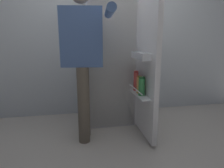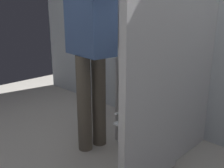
{
  "view_description": "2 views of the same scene",
  "coord_description": "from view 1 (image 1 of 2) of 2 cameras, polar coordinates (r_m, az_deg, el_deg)",
  "views": [
    {
      "loc": [
        -0.45,
        -2.11,
        1.12
      ],
      "look_at": [
        -0.07,
        -0.05,
        0.63
      ],
      "focal_mm": 32.9,
      "sensor_mm": 36.0,
      "label": 1
    },
    {
      "loc": [
        1.22,
        -1.32,
        1.19
      ],
      "look_at": [
        -0.05,
        -0.03,
        0.65
      ],
      "focal_mm": 41.85,
      "sensor_mm": 36.0,
      "label": 2
    }
  ],
  "objects": [
    {
      "name": "refrigerator",
      "position": [
        2.65,
        -0.19,
        7.4
      ],
      "size": [
        0.64,
        1.16,
        1.71
      ],
      "color": "white",
      "rests_on": "ground_plane"
    },
    {
      "name": "person",
      "position": [
        2.14,
        -8.01,
        9.33
      ],
      "size": [
        0.54,
        0.76,
        1.64
      ],
      "color": "#665B4C",
      "rests_on": "ground_plane"
    },
    {
      "name": "kitchen_wall",
      "position": [
        3.02,
        -2.11,
        16.02
      ],
      "size": [
        4.4,
        0.1,
        2.54
      ],
      "primitive_type": "cube",
      "color": "silver",
      "rests_on": "ground_plane"
    },
    {
      "name": "ground_plane",
      "position": [
        2.43,
        1.31,
        -14.33
      ],
      "size": [
        5.55,
        5.55,
        0.0
      ],
      "primitive_type": "plane",
      "color": "#B7B2A8"
    }
  ]
}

